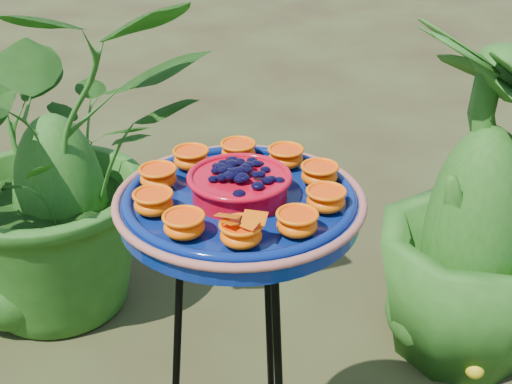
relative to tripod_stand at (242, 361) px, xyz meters
The scene contains 4 objects.
tripod_stand is the anchor object (origin of this frame).
feeder_dish 0.35m from the tripod_stand, 79.27° to the right, with size 0.51×0.51×0.10m.
shrub_back_left 1.05m from the tripod_stand, 131.65° to the left, with size 0.93×0.80×1.03m, color #225015.
shrub_back_right 0.90m from the tripod_stand, 53.34° to the left, with size 0.55×0.55×0.98m, color #225015.
Camera 1 is at (0.29, -1.12, 1.42)m, focal length 50.00 mm.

